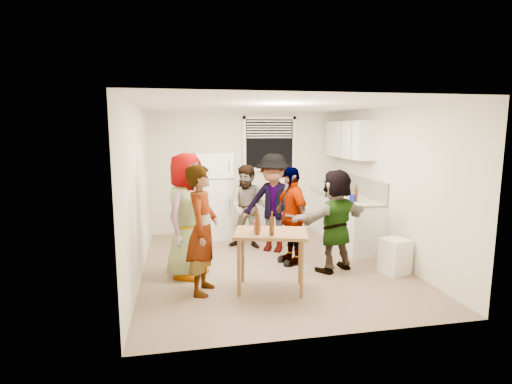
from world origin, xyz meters
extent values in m
cube|color=white|center=(-0.75, 1.88, 0.85)|extent=(0.70, 0.70, 1.70)
cube|color=white|center=(1.70, 1.15, 0.43)|extent=(0.60, 2.20, 0.86)
cube|color=beige|center=(1.70, 1.15, 0.88)|extent=(0.64, 2.22, 0.04)
cube|color=#B6AFA7|center=(1.99, 1.15, 1.08)|extent=(0.03, 2.20, 0.36)
cube|color=white|center=(1.83, 1.35, 1.95)|extent=(0.34, 1.60, 0.70)
cylinder|color=white|center=(1.68, 1.28, 0.90)|extent=(0.12, 0.12, 0.25)
cylinder|color=black|center=(1.75, 1.96, 0.90)|extent=(0.07, 0.07, 0.28)
cylinder|color=#47230C|center=(1.60, 0.45, 0.90)|extent=(0.06, 0.06, 0.23)
cylinder|color=#0B16A4|center=(1.53, 0.45, 0.90)|extent=(0.10, 0.10, 0.13)
cube|color=gold|center=(1.92, 1.62, 0.97)|extent=(0.02, 0.16, 0.13)
cube|color=silver|center=(1.74, -0.67, 0.25)|extent=(0.44, 0.44, 0.53)
cylinder|color=#47230C|center=(-0.42, -0.92, 0.81)|extent=(0.06, 0.06, 0.23)
cylinder|color=#C82645|center=(-0.41, -0.84, 0.81)|extent=(0.10, 0.10, 0.13)
imported|color=gray|center=(-1.32, -0.19, 0.00)|extent=(2.02, 1.69, 0.58)
imported|color=#141933|center=(-1.14, -0.84, 0.00)|extent=(1.81, 1.09, 0.41)
imported|color=brown|center=(-0.20, 1.02, 0.00)|extent=(1.28, 1.69, 0.58)
imported|color=#424247|center=(0.20, 0.76, 0.00)|extent=(1.85, 2.06, 0.64)
imported|color=black|center=(0.32, 0.07, 0.00)|extent=(1.73, 1.24, 0.38)
imported|color=#E16C4E|center=(0.89, -0.38, 0.00)|extent=(1.94, 2.00, 0.46)
camera|label=1|loc=(-1.41, -5.94, 2.15)|focal=28.00mm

